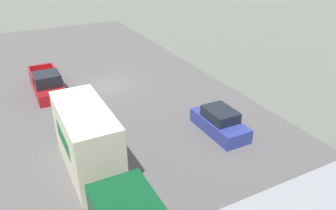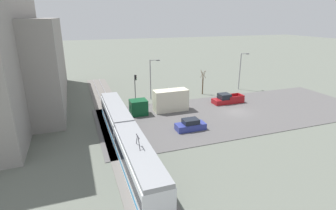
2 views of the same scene
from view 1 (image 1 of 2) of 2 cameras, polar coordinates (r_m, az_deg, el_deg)
The scene contains 5 objects.
ground_plane at distance 28.26m, azimuth -10.46°, elevation 3.22°, with size 320.00×320.00×0.00m, color #60665B.
road_surface at distance 28.24m, azimuth -10.47°, elevation 3.30°, with size 17.98×45.76×0.08m.
box_truck at distance 16.56m, azimuth -12.68°, elevation -8.53°, with size 2.33×9.77×3.61m.
pickup_truck at distance 28.05m, azimuth -20.31°, elevation 3.46°, with size 2.08×5.84×1.82m.
sedan_car_0 at distance 21.12m, azimuth 8.98°, elevation -3.02°, with size 1.87×4.21×1.59m.
Camera 1 is at (7.19, 24.93, 11.20)m, focal length 35.00 mm.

